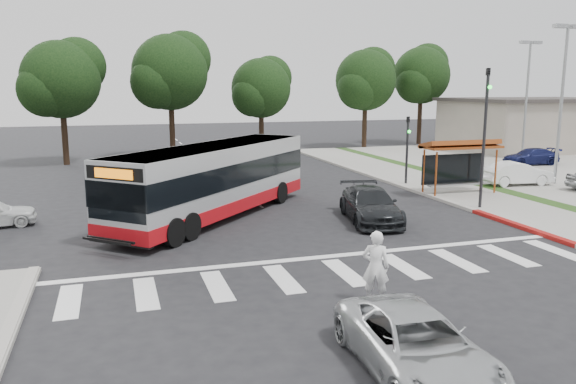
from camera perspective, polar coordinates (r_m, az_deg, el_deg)
name	(u,v)px	position (r m, az deg, el deg)	size (l,w,h in m)	color
ground	(295,233)	(22.11, 0.71, -4.19)	(140.00, 140.00, 0.00)	black
sidewalk_east	(431,184)	(33.83, 14.35, 0.75)	(4.00, 40.00, 0.12)	gray
curb_east	(401,186)	(32.83, 11.38, 0.61)	(0.30, 40.00, 0.15)	#9E9991
curb_east_red	(520,226)	(24.72, 22.54, -3.25)	(0.32, 6.00, 0.15)	maroon
parking_lot	(570,171)	(42.77, 26.75, 1.93)	(18.00, 36.00, 0.10)	gray
commercial_building	(533,126)	(56.08, 23.61, 6.18)	(14.00, 10.00, 4.40)	#A19487
building_roof_cap	(535,100)	(55.99, 23.79, 8.58)	(14.60, 10.60, 0.30)	#383330
crosswalk_ladder	(345,272)	(17.62, 5.81, -8.11)	(18.00, 2.60, 0.01)	silver
bus_shelter	(459,151)	(31.01, 17.03, 4.03)	(4.20, 1.60, 2.86)	#934118
traffic_signal_ne_tall	(485,127)	(27.25, 19.38, 6.28)	(0.18, 0.37, 6.50)	black
traffic_signal_ne_short	(407,143)	(33.22, 12.03, 4.89)	(0.18, 0.37, 4.00)	black
lot_light_front	(563,83)	(36.06, 26.17, 9.94)	(1.90, 0.35, 9.01)	gray
lot_light_mid	(528,84)	(47.52, 23.16, 10.07)	(1.90, 0.35, 9.01)	gray
tree_ne_a	(366,79)	(53.46, 7.93, 11.28)	(6.16, 5.74, 9.30)	black
tree_ne_b	(422,74)	(58.51, 13.44, 11.55)	(6.16, 5.74, 10.02)	black
tree_north_a	(171,71)	(46.65, -11.81, 11.94)	(6.60, 6.15, 10.17)	black
tree_north_b	(262,87)	(50.02, -2.69, 10.59)	(5.72, 5.33, 8.43)	black
tree_north_c	(62,78)	(44.51, -22.00, 10.67)	(6.16, 5.74, 9.30)	black
transit_bus	(215,182)	(24.74, -7.46, 1.06)	(2.66, 12.28, 3.17)	#B7B9BC
pedestrian	(376,267)	(15.08, 8.89, -7.53)	(0.72, 0.47, 1.97)	white
dark_sedan	(370,205)	(24.15, 8.36, -1.30)	(2.00, 4.93, 1.43)	black
silver_suv_south	(416,345)	(11.75, 12.90, -14.91)	(2.10, 4.55, 1.27)	#B6B9BB
parked_car_1	(517,173)	(34.90, 22.25, 1.76)	(1.40, 4.03, 1.33)	white
parked_car_3	(531,157)	(44.49, 23.43, 3.33)	(1.67, 4.12, 1.19)	#141949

